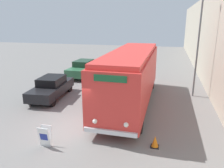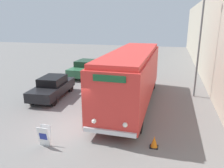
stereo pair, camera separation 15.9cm
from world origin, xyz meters
The scene contains 8 objects.
ground_plane centered at (0.00, 0.00, 0.00)m, with size 80.00×80.00×0.00m, color slate.
building_wall_right centered at (7.49, 10.00, 3.78)m, with size 0.30×60.00×7.57m.
vintage_bus centered at (2.11, 4.38, 1.96)m, with size 2.53×10.51×3.50m.
sign_board centered at (-0.59, -1.66, 0.45)m, with size 0.51×0.35×0.92m.
streetlamp centered at (6.25, 7.02, 4.81)m, with size 0.36×0.36×7.59m.
parked_car_near centered at (-3.52, 4.12, 0.76)m, with size 2.13×4.65×1.50m.
parked_car_mid centered at (-3.69, 10.57, 0.82)m, with size 1.84×4.71×1.59m.
traffic_cone centered at (4.04, -0.54, 0.25)m, with size 0.36×0.36×0.52m.
Camera 2 is at (4.49, -9.05, 5.24)m, focal length 35.00 mm.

